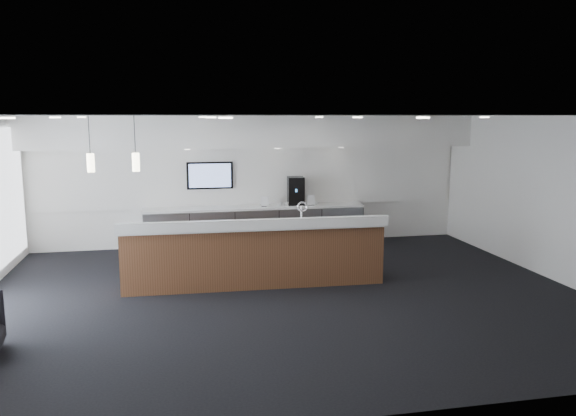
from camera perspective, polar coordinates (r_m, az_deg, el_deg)
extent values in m
plane|color=black|center=(9.60, -0.17, -8.82)|extent=(10.00, 10.00, 0.00)
cube|color=black|center=(9.12, -0.18, 9.39)|extent=(10.00, 8.00, 0.02)
cube|color=white|center=(13.15, -3.59, 2.80)|extent=(10.00, 0.02, 3.00)
cube|color=white|center=(11.33, 25.48, 0.85)|extent=(0.02, 8.00, 3.00)
cube|color=white|center=(12.63, -3.36, 7.76)|extent=(10.00, 0.90, 0.70)
cube|color=white|center=(13.11, -3.58, 3.22)|extent=(9.80, 0.06, 1.40)
cube|color=gray|center=(12.96, -3.33, -1.99)|extent=(5.00, 0.60, 0.90)
cube|color=white|center=(12.88, -3.35, 0.08)|extent=(5.06, 0.66, 0.05)
cylinder|color=white|center=(12.52, -12.22, -2.39)|extent=(0.60, 0.02, 0.02)
cylinder|color=white|center=(12.54, -7.65, -2.24)|extent=(0.60, 0.02, 0.02)
cylinder|color=white|center=(12.64, -3.12, -2.07)|extent=(0.60, 0.02, 0.02)
cylinder|color=white|center=(12.82, 1.30, -1.90)|extent=(0.60, 0.02, 0.02)
cylinder|color=white|center=(13.08, 5.58, -1.72)|extent=(0.60, 0.02, 0.02)
cube|color=black|center=(12.95, -7.94, 3.29)|extent=(1.05, 0.07, 0.62)
cube|color=blue|center=(12.91, -7.93, 3.28)|extent=(0.95, 0.01, 0.54)
cylinder|color=#FEF2C6|center=(9.79, -15.08, 4.67)|extent=(0.12, 0.12, 0.30)
cylinder|color=#FEF2C6|center=(9.86, -19.15, 4.51)|extent=(0.12, 0.12, 0.30)
cube|color=#58331D|center=(10.03, -3.42, -4.93)|extent=(4.59, 0.77, 1.05)
cube|color=white|center=(9.90, -3.45, -1.81)|extent=(4.67, 0.85, 0.06)
cube|color=white|center=(9.53, -3.21, -1.69)|extent=(4.66, 0.25, 0.18)
cylinder|color=white|center=(10.10, 1.37, -0.60)|extent=(0.04, 0.04, 0.28)
torus|color=white|center=(10.02, 1.45, 0.13)|extent=(0.19, 0.04, 0.19)
cube|color=black|center=(13.05, 0.79, 1.76)|extent=(0.41, 0.45, 0.65)
cube|color=white|center=(12.87, 1.00, 0.25)|extent=(0.23, 0.12, 0.02)
cube|color=silver|center=(12.79, -2.38, 0.68)|extent=(0.17, 0.06, 0.24)
cube|color=silver|center=(12.97, 2.34, 0.81)|extent=(0.18, 0.02, 0.24)
imported|color=white|center=(13.08, 2.89, 0.52)|extent=(0.09, 0.09, 0.08)
imported|color=white|center=(13.04, 2.29, 0.50)|extent=(0.13, 0.13, 0.08)
imported|color=white|center=(13.01, 1.70, 0.48)|extent=(0.11, 0.11, 0.08)
imported|color=white|center=(12.98, 1.09, 0.47)|extent=(0.12, 0.12, 0.08)
imported|color=white|center=(12.95, 0.49, 0.45)|extent=(0.12, 0.12, 0.08)
imported|color=white|center=(12.92, -0.12, 0.43)|extent=(0.10, 0.10, 0.08)
imported|color=white|center=(12.90, -0.73, 0.41)|extent=(0.13, 0.13, 0.08)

